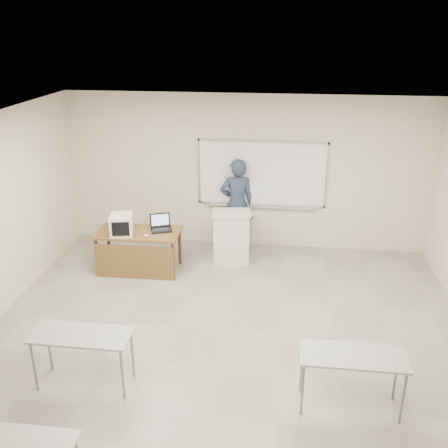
# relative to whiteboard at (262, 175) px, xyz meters

# --- Properties ---
(floor) EXTENTS (7.00, 8.00, 0.01)m
(floor) POSITION_rel_whiteboard_xyz_m (-0.30, -3.97, -1.49)
(floor) COLOR gray
(floor) RESTS_ON ground
(whiteboard) EXTENTS (2.48, 0.10, 1.31)m
(whiteboard) POSITION_rel_whiteboard_xyz_m (0.00, 0.00, 0.00)
(whiteboard) COLOR white
(whiteboard) RESTS_ON floor
(student_desks) EXTENTS (4.40, 2.20, 0.73)m
(student_desks) POSITION_rel_whiteboard_xyz_m (-0.30, -5.32, -0.81)
(student_desks) COLOR gray
(student_desks) RESTS_ON floor
(instructor_desk) EXTENTS (1.48, 0.74, 0.75)m
(instructor_desk) POSITION_rel_whiteboard_xyz_m (-2.10, -1.48, -0.93)
(instructor_desk) COLOR brown
(instructor_desk) RESTS_ON floor
(podium) EXTENTS (0.69, 0.51, 0.97)m
(podium) POSITION_rel_whiteboard_xyz_m (-0.50, -0.77, -0.99)
(podium) COLOR silver
(podium) RESTS_ON floor
(crt_monitor) EXTENTS (0.39, 0.44, 0.37)m
(crt_monitor) POSITION_rel_whiteboard_xyz_m (-2.35, -1.49, -0.55)
(crt_monitor) COLOR beige
(crt_monitor) RESTS_ON instructor_desk
(laptop) EXTENTS (0.36, 0.33, 0.27)m
(laptop) POSITION_rel_whiteboard_xyz_m (-1.70, -1.21, -0.67)
(laptop) COLOR black
(laptop) RESTS_ON instructor_desk
(mouse) EXTENTS (0.10, 0.07, 0.04)m
(mouse) POSITION_rel_whiteboard_xyz_m (-1.90, -1.57, -0.71)
(mouse) COLOR #AFB1B7
(mouse) RESTS_ON instructor_desk
(keyboard) EXTENTS (0.51, 0.25, 0.03)m
(keyboard) POSITION_rel_whiteboard_xyz_m (-0.35, -0.89, -0.50)
(keyboard) COLOR beige
(keyboard) RESTS_ON podium
(presenter) EXTENTS (0.74, 0.57, 1.80)m
(presenter) POSITION_rel_whiteboard_xyz_m (-0.47, -0.10, -0.58)
(presenter) COLOR black
(presenter) RESTS_ON floor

